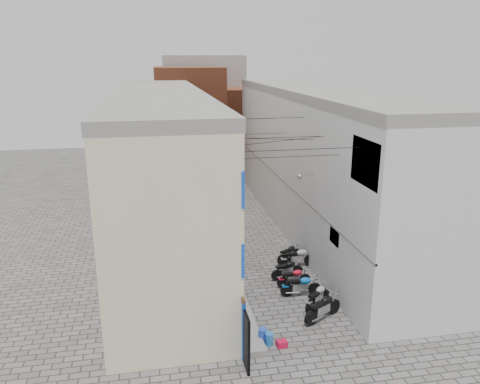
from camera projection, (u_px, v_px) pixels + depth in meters
ground at (308, 351)px, 17.96m from camera, size 90.00×90.00×0.00m
plinth at (211, 232)px, 29.82m from camera, size 0.90×26.00×0.25m
building_left at (162, 167)px, 28.02m from camera, size 5.10×27.00×9.00m
building_right at (319, 160)px, 29.85m from camera, size 5.94×26.00×9.00m
building_far_brick_left at (190, 124)px, 42.61m from camera, size 6.00×6.00×10.00m
building_far_brick_right at (239, 130)px, 45.68m from camera, size 5.00×6.00×8.00m
building_far_concrete at (204, 110)px, 48.49m from camera, size 8.00×5.00×11.00m
far_shopfront at (216, 170)px, 41.39m from camera, size 2.00×0.30×2.40m
overhead_wires at (264, 136)px, 23.18m from camera, size 5.80×13.02×1.32m
motorcycle_a at (323, 306)px, 20.01m from camera, size 2.20×1.61×1.24m
motorcycle_b at (318, 295)px, 21.06m from camera, size 1.85×1.67×1.10m
motorcycle_c at (301, 285)px, 22.00m from camera, size 2.01×0.80×1.14m
motorcycle_d at (294, 276)px, 22.95m from camera, size 1.81×0.77×1.01m
motorcycle_e at (287, 268)px, 23.78m from camera, size 1.92×1.06×1.06m
motorcycle_f at (298, 257)px, 25.01m from camera, size 2.09×0.75×1.19m
motorcycle_g at (289, 253)px, 25.73m from camera, size 1.81×1.41×1.03m
person_a at (235, 271)px, 22.44m from camera, size 0.50×0.63×1.51m
person_b at (237, 282)px, 20.99m from camera, size 1.08×1.11×1.81m
water_jug_near at (269, 339)px, 18.32m from camera, size 0.41×0.41×0.50m
water_jug_far at (263, 335)px, 18.52m from camera, size 0.39×0.39×0.56m
red_crate at (282, 344)px, 18.24m from camera, size 0.44×0.36×0.25m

